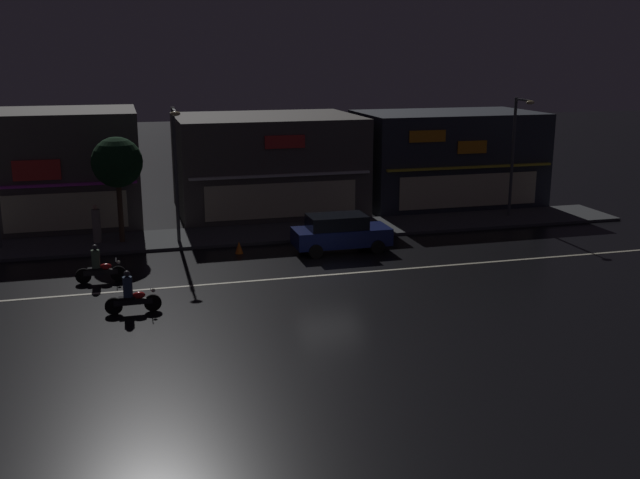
# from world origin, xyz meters

# --- Properties ---
(ground_plane) EXTENTS (140.00, 140.00, 0.00)m
(ground_plane) POSITION_xyz_m (0.00, 0.00, 0.00)
(ground_plane) COLOR black
(lane_divider_stripe) EXTENTS (33.34, 0.16, 0.01)m
(lane_divider_stripe) POSITION_xyz_m (0.00, 0.00, 0.01)
(lane_divider_stripe) COLOR beige
(lane_divider_stripe) RESTS_ON ground
(sidewalk_far) EXTENTS (35.10, 3.73, 0.14)m
(sidewalk_far) POSITION_xyz_m (0.00, 7.26, 0.07)
(sidewalk_far) COLOR #424447
(sidewalk_far) RESTS_ON ground
(storefront_left_block) EXTENTS (10.20, 6.29, 5.34)m
(storefront_left_block) POSITION_xyz_m (10.53, 12.19, 2.67)
(storefront_left_block) COLOR #2D333D
(storefront_left_block) RESTS_ON ground
(storefront_center_block) EXTENTS (9.87, 7.76, 5.30)m
(storefront_center_block) POSITION_xyz_m (0.00, 12.92, 2.65)
(storefront_center_block) COLOR #56514C
(storefront_center_block) RESTS_ON ground
(storefront_right_block) EXTENTS (7.13, 6.90, 5.85)m
(storefront_right_block) POSITION_xyz_m (-10.53, 12.49, 2.92)
(storefront_right_block) COLOR #56514C
(storefront_right_block) RESTS_ON ground
(streetlamp_mid) EXTENTS (0.44, 1.64, 6.16)m
(streetlamp_mid) POSITION_xyz_m (-5.45, 6.38, 3.84)
(streetlamp_mid) COLOR #47494C
(streetlamp_mid) RESTS_ON sidewalk_far
(streetlamp_east) EXTENTS (0.44, 1.64, 6.26)m
(streetlamp_east) POSITION_xyz_m (12.21, 7.41, 3.89)
(streetlamp_east) COLOR #47494C
(streetlamp_east) RESTS_ON sidewalk_far
(pedestrian_on_sidewalk) EXTENTS (0.38, 0.38, 1.77)m
(pedestrian_on_sidewalk) POSITION_xyz_m (-9.11, 7.36, 0.95)
(pedestrian_on_sidewalk) COLOR gray
(pedestrian_on_sidewalk) RESTS_ON sidewalk_far
(street_tree) EXTENTS (2.30, 2.30, 4.86)m
(street_tree) POSITION_xyz_m (-8.01, 7.15, 3.82)
(street_tree) COLOR #473323
(street_tree) RESTS_ON sidewalk_far
(parked_car_near_kerb) EXTENTS (4.30, 1.98, 1.67)m
(parked_car_near_kerb) POSITION_xyz_m (1.42, 3.41, 0.87)
(parked_car_near_kerb) COLOR navy
(parked_car_near_kerb) RESTS_ON ground
(motorcycle_lead) EXTENTS (1.90, 0.60, 1.52)m
(motorcycle_lead) POSITION_xyz_m (-7.79, -2.50, 0.63)
(motorcycle_lead) COLOR black
(motorcycle_lead) RESTS_ON ground
(motorcycle_following) EXTENTS (1.90, 0.60, 1.52)m
(motorcycle_following) POSITION_xyz_m (-8.92, 1.41, 0.63)
(motorcycle_following) COLOR black
(motorcycle_following) RESTS_ON ground
(traffic_cone) EXTENTS (0.36, 0.36, 0.55)m
(traffic_cone) POSITION_xyz_m (-3.02, 4.20, 0.28)
(traffic_cone) COLOR orange
(traffic_cone) RESTS_ON ground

